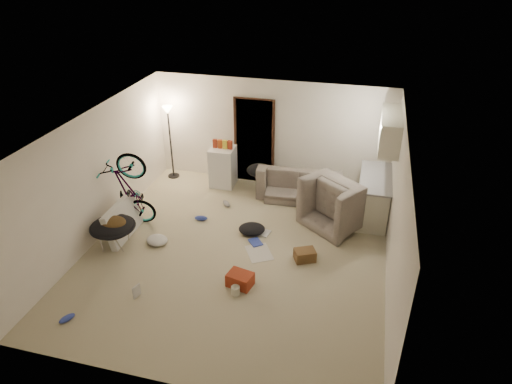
% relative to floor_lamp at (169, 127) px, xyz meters
% --- Properties ---
extents(floor, '(5.50, 6.00, 0.02)m').
position_rel_floor_lamp_xyz_m(floor, '(2.40, -2.65, -1.32)').
color(floor, '#BEB592').
rests_on(floor, ground).
extents(ceiling, '(5.50, 6.00, 0.02)m').
position_rel_floor_lamp_xyz_m(ceiling, '(2.40, -2.65, 1.20)').
color(ceiling, white).
rests_on(ceiling, wall_back).
extents(wall_back, '(5.50, 0.02, 2.50)m').
position_rel_floor_lamp_xyz_m(wall_back, '(2.40, 0.36, -0.06)').
color(wall_back, white).
rests_on(wall_back, floor).
extents(wall_front, '(5.50, 0.02, 2.50)m').
position_rel_floor_lamp_xyz_m(wall_front, '(2.40, -5.66, -0.06)').
color(wall_front, white).
rests_on(wall_front, floor).
extents(wall_left, '(0.02, 6.00, 2.50)m').
position_rel_floor_lamp_xyz_m(wall_left, '(-0.36, -2.65, -0.06)').
color(wall_left, white).
rests_on(wall_left, floor).
extents(wall_right, '(0.02, 6.00, 2.50)m').
position_rel_floor_lamp_xyz_m(wall_right, '(5.16, -2.65, -0.06)').
color(wall_right, white).
rests_on(wall_right, floor).
extents(doorway, '(0.85, 0.10, 2.04)m').
position_rel_floor_lamp_xyz_m(doorway, '(2.00, 0.32, -0.29)').
color(doorway, black).
rests_on(doorway, floor).
extents(door_trim, '(0.97, 0.04, 2.10)m').
position_rel_floor_lamp_xyz_m(door_trim, '(2.00, 0.29, -0.29)').
color(door_trim, '#381F13').
rests_on(door_trim, floor).
extents(floor_lamp, '(0.28, 0.28, 1.81)m').
position_rel_floor_lamp_xyz_m(floor_lamp, '(0.00, 0.00, 0.00)').
color(floor_lamp, black).
rests_on(floor_lamp, floor).
extents(kitchen_counter, '(0.60, 1.50, 0.88)m').
position_rel_floor_lamp_xyz_m(kitchen_counter, '(4.83, -0.65, -0.87)').
color(kitchen_counter, beige).
rests_on(kitchen_counter, floor).
extents(counter_top, '(0.64, 1.54, 0.04)m').
position_rel_floor_lamp_xyz_m(counter_top, '(4.83, -0.65, -0.41)').
color(counter_top, gray).
rests_on(counter_top, kitchen_counter).
extents(kitchen_uppers, '(0.38, 1.40, 0.65)m').
position_rel_floor_lamp_xyz_m(kitchen_uppers, '(4.96, -0.65, 0.64)').
color(kitchen_uppers, beige).
rests_on(kitchen_uppers, wall_right).
extents(sofa, '(1.92, 0.83, 0.55)m').
position_rel_floor_lamp_xyz_m(sofa, '(3.19, -0.20, -1.03)').
color(sofa, '#343B35').
rests_on(sofa, floor).
extents(armchair, '(1.58, 1.55, 0.77)m').
position_rel_floor_lamp_xyz_m(armchair, '(4.24, -1.05, -0.92)').
color(armchair, '#343B35').
rests_on(armchair, floor).
extents(bicycle, '(1.81, 0.95, 1.00)m').
position_rel_floor_lamp_xyz_m(bicycle, '(0.10, -2.25, -0.85)').
color(bicycle, black).
rests_on(bicycle, floor).
extents(book_asset, '(0.27, 0.24, 0.02)m').
position_rel_floor_lamp_xyz_m(book_asset, '(1.14, -4.30, -1.30)').
color(book_asset, maroon).
rests_on(book_asset, floor).
extents(mini_fridge, '(0.57, 0.57, 0.95)m').
position_rel_floor_lamp_xyz_m(mini_fridge, '(1.34, -0.10, -0.83)').
color(mini_fridge, white).
rests_on(mini_fridge, floor).
extents(snack_box_0, '(0.11, 0.09, 0.30)m').
position_rel_floor_lamp_xyz_m(snack_box_0, '(1.17, -0.10, -0.31)').
color(snack_box_0, maroon).
rests_on(snack_box_0, mini_fridge).
extents(snack_box_1, '(0.11, 0.09, 0.30)m').
position_rel_floor_lamp_xyz_m(snack_box_1, '(1.29, -0.10, -0.31)').
color(snack_box_1, '#BF4A17').
rests_on(snack_box_1, mini_fridge).
extents(snack_box_2, '(0.10, 0.07, 0.30)m').
position_rel_floor_lamp_xyz_m(snack_box_2, '(1.41, -0.10, -0.31)').
color(snack_box_2, yellow).
rests_on(snack_box_2, mini_fridge).
extents(snack_box_3, '(0.11, 0.08, 0.30)m').
position_rel_floor_lamp_xyz_m(snack_box_3, '(1.53, -0.10, -0.31)').
color(snack_box_3, maroon).
rests_on(snack_box_3, mini_fridge).
extents(saucer_chair, '(0.86, 0.86, 0.61)m').
position_rel_floor_lamp_xyz_m(saucer_chair, '(0.10, -3.01, -0.95)').
color(saucer_chair, silver).
rests_on(saucer_chair, floor).
extents(hoodie, '(0.53, 0.46, 0.22)m').
position_rel_floor_lamp_xyz_m(hoodie, '(0.15, -3.04, -0.76)').
color(hoodie, '#4A3419').
rests_on(hoodie, saucer_chair).
extents(sofa_drape, '(0.66, 0.59, 0.28)m').
position_rel_floor_lamp_xyz_m(sofa_drape, '(2.24, -0.20, -0.77)').
color(sofa_drape, black).
rests_on(sofa_drape, sofa).
extents(tv_box, '(0.29, 1.09, 0.73)m').
position_rel_floor_lamp_xyz_m(tv_box, '(0.10, -2.66, -0.95)').
color(tv_box, silver).
rests_on(tv_box, floor).
extents(drink_case_a, '(0.45, 0.40, 0.21)m').
position_rel_floor_lamp_xyz_m(drink_case_a, '(3.70, -2.55, -1.20)').
color(drink_case_a, brown).
rests_on(drink_case_a, floor).
extents(drink_case_b, '(0.47, 0.39, 0.24)m').
position_rel_floor_lamp_xyz_m(drink_case_b, '(2.74, -3.52, -1.19)').
color(drink_case_b, maroon).
rests_on(drink_case_b, floor).
extents(juicer, '(0.15, 0.15, 0.21)m').
position_rel_floor_lamp_xyz_m(juicer, '(2.73, -3.75, -1.22)').
color(juicer, beige).
rests_on(juicer, floor).
extents(newspaper, '(0.65, 0.70, 0.01)m').
position_rel_floor_lamp_xyz_m(newspaper, '(2.83, -2.55, -1.30)').
color(newspaper, beige).
rests_on(newspaper, floor).
extents(book_blue, '(0.34, 0.35, 0.03)m').
position_rel_floor_lamp_xyz_m(book_blue, '(2.68, -2.25, -1.29)').
color(book_blue, '#3042AE').
rests_on(book_blue, floor).
extents(book_white, '(0.25, 0.29, 0.02)m').
position_rel_floor_lamp_xyz_m(book_white, '(2.78, -1.90, -1.30)').
color(book_white, silver).
rests_on(book_white, floor).
extents(shoe_0, '(0.29, 0.16, 0.10)m').
position_rel_floor_lamp_xyz_m(shoe_0, '(1.37, -1.74, -1.26)').
color(shoe_0, '#3042AE').
rests_on(shoe_0, floor).
extents(shoe_1, '(0.27, 0.29, 0.10)m').
position_rel_floor_lamp_xyz_m(shoe_1, '(1.71, -1.05, -1.25)').
color(shoe_1, slate).
rests_on(shoe_1, floor).
extents(shoe_2, '(0.22, 0.28, 0.10)m').
position_rel_floor_lamp_xyz_m(shoe_2, '(0.37, -4.98, -1.26)').
color(shoe_2, '#3042AE').
rests_on(shoe_2, floor).
extents(clothes_lump_a, '(0.61, 0.56, 0.17)m').
position_rel_floor_lamp_xyz_m(clothes_lump_a, '(2.53, -1.92, -1.22)').
color(clothes_lump_a, black).
rests_on(clothes_lump_a, floor).
extents(clothes_lump_c, '(0.53, 0.49, 0.13)m').
position_rel_floor_lamp_xyz_m(clothes_lump_c, '(0.83, -2.73, -1.24)').
color(clothes_lump_c, silver).
rests_on(clothes_lump_c, floor).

